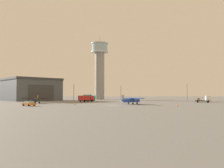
{
  "coord_description": "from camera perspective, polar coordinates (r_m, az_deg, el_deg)",
  "views": [
    {
      "loc": [
        -0.42,
        -68.76,
        3.6
      ],
      "look_at": [
        -0.46,
        24.04,
        7.53
      ],
      "focal_mm": 35.76,
      "sensor_mm": 36.0,
      "label": 1
    }
  ],
  "objects": [
    {
      "name": "traffic_cone_near_left",
      "position": [
        66.21,
        16.35,
        -5.14
      ],
      "size": [
        0.36,
        0.36,
        0.71
      ],
      "color": "black",
      "rests_on": "ground_plane"
    },
    {
      "name": "hangar",
      "position": [
        121.55,
        -19.94,
        -1.33
      ],
      "size": [
        33.89,
        33.92,
        11.2
      ],
      "rotation": [
        0.0,
        0.0,
        -0.83
      ],
      "color": "#4C5159",
      "rests_on": "ground_plane"
    },
    {
      "name": "light_post_east",
      "position": [
        123.38,
        2.32,
        -1.81
      ],
      "size": [
        0.44,
        0.44,
        8.19
      ],
      "color": "#38383D",
      "rests_on": "ground_plane"
    },
    {
      "name": "light_post_centre",
      "position": [
        130.58,
        18.66,
        -1.4
      ],
      "size": [
        0.44,
        0.44,
        9.58
      ],
      "color": "#38383D",
      "rests_on": "ground_plane"
    },
    {
      "name": "airplane_blue",
      "position": [
        74.65,
        4.89,
        -4.06
      ],
      "size": [
        8.07,
        9.62,
        3.13
      ],
      "rotation": [
        0.0,
        0.0,
        0.59
      ],
      "color": "#2847A8",
      "rests_on": "ground_plane"
    },
    {
      "name": "control_tower",
      "position": [
        134.11,
        -3.16,
        4.74
      ],
      "size": [
        10.26,
        10.26,
        37.87
      ],
      "color": "gray",
      "rests_on": "ground_plane"
    },
    {
      "name": "airplane_black",
      "position": [
        85.49,
        -18.77,
        -3.8
      ],
      "size": [
        9.85,
        7.71,
        2.89
      ],
      "rotation": [
        0.0,
        0.0,
        4.87
      ],
      "color": "black",
      "rests_on": "ground_plane"
    },
    {
      "name": "truck_flatbed_white",
      "position": [
        95.16,
        22.66,
        -3.64
      ],
      "size": [
        6.22,
        4.07,
        2.63
      ],
      "rotation": [
        0.0,
        0.0,
        6.06
      ],
      "color": "#38383D",
      "rests_on": "ground_plane"
    },
    {
      "name": "car_orange",
      "position": [
        68.41,
        -20.42,
        -4.67
      ],
      "size": [
        4.47,
        4.07,
        1.37
      ],
      "rotation": [
        0.0,
        0.0,
        2.47
      ],
      "color": "orange",
      "rests_on": "ground_plane"
    },
    {
      "name": "light_post_west",
      "position": [
        111.75,
        -9.71,
        -1.72
      ],
      "size": [
        0.44,
        0.44,
        8.16
      ],
      "color": "#38383D",
      "rests_on": "ground_plane"
    },
    {
      "name": "traffic_cone_near_right",
      "position": [
        72.61,
        -9.41,
        -5.0
      ],
      "size": [
        0.36,
        0.36,
        0.6
      ],
      "color": "black",
      "rests_on": "ground_plane"
    },
    {
      "name": "ground_plane",
      "position": [
        68.86,
        0.37,
        -5.42
      ],
      "size": [
        400.0,
        400.0,
        0.0
      ],
      "primitive_type": "plane",
      "color": "slate"
    },
    {
      "name": "truck_box_red",
      "position": [
        96.33,
        -6.71,
        -3.63
      ],
      "size": [
        6.29,
        7.15,
        2.68
      ],
      "rotation": [
        0.0,
        0.0,
        0.92
      ],
      "color": "#38383D",
      "rests_on": "ground_plane"
    },
    {
      "name": "truck_fuel_tanker_teal",
      "position": [
        107.45,
        -5.93,
        -3.44
      ],
      "size": [
        6.31,
        5.03,
        3.04
      ],
      "rotation": [
        0.0,
        0.0,
        5.76
      ],
      "color": "#38383D",
      "rests_on": "ground_plane"
    }
  ]
}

